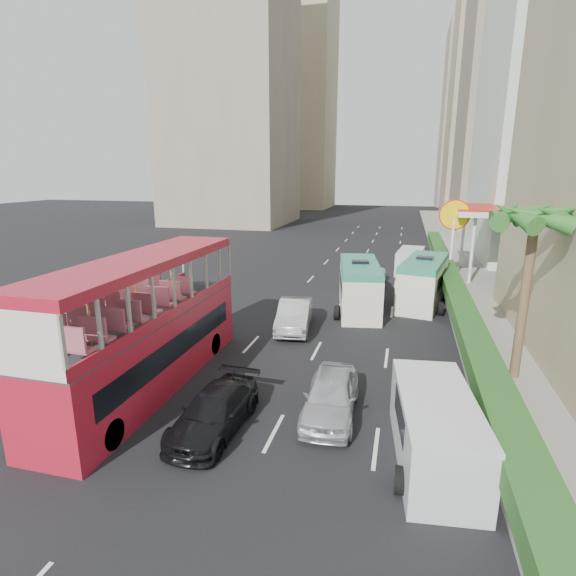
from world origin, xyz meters
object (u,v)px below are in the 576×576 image
(double_decker_bus, at_px, (146,323))
(car_silver_lane_a, at_px, (294,329))
(car_silver_lane_b, at_px, (330,415))
(van_asset, at_px, (369,285))
(minibus_near, at_px, (359,287))
(minibus_far, at_px, (423,282))
(panel_van_far, at_px, (410,261))
(palm_tree, at_px, (524,299))
(shell_station, at_px, (495,243))
(car_black, at_px, (215,429))
(panel_van_near, at_px, (435,429))

(double_decker_bus, distance_m, car_silver_lane_a, 8.98)
(car_silver_lane_b, xyz_separation_m, van_asset, (-0.20, 18.69, 0.00))
(minibus_near, relative_size, minibus_far, 1.00)
(panel_van_far, height_order, palm_tree, palm_tree)
(van_asset, distance_m, shell_station, 10.59)
(car_black, bearing_deg, panel_van_far, 79.13)
(van_asset, bearing_deg, minibus_far, -48.05)
(double_decker_bus, distance_m, panel_van_far, 25.52)
(car_black, bearing_deg, shell_station, 66.54)
(car_silver_lane_b, xyz_separation_m, shell_station, (8.84, 23.44, 2.75))
(minibus_far, bearing_deg, car_silver_lane_b, -92.52)
(car_silver_lane_b, height_order, van_asset, car_silver_lane_b)
(minibus_far, xyz_separation_m, palm_tree, (3.25, -10.24, 1.95))
(panel_van_far, bearing_deg, double_decker_bus, -106.18)
(car_silver_lane_b, height_order, palm_tree, palm_tree)
(car_silver_lane_a, relative_size, car_black, 1.04)
(minibus_near, height_order, shell_station, shell_station)
(car_silver_lane_b, relative_size, palm_tree, 0.67)
(panel_van_near, bearing_deg, car_silver_lane_b, 145.16)
(panel_van_far, bearing_deg, car_black, -96.85)
(double_decker_bus, bearing_deg, car_silver_lane_b, -3.55)
(car_silver_lane_a, bearing_deg, double_decker_bus, -124.50)
(car_silver_lane_b, bearing_deg, minibus_near, 89.51)
(car_silver_lane_a, relative_size, shell_station, 0.58)
(double_decker_bus, relative_size, car_silver_lane_b, 2.57)
(panel_van_far, bearing_deg, shell_station, 1.86)
(double_decker_bus, relative_size, minibus_near, 1.70)
(car_silver_lane_b, xyz_separation_m, car_black, (-3.45, -1.84, 0.00))
(car_black, height_order, shell_station, shell_station)
(car_black, distance_m, palm_tree, 12.36)
(shell_station, bearing_deg, minibus_far, -121.89)
(car_silver_lane_a, xyz_separation_m, car_silver_lane_b, (3.27, -8.14, 0.00))
(car_silver_lane_a, relative_size, van_asset, 1.00)
(van_asset, bearing_deg, panel_van_near, -80.33)
(minibus_near, bearing_deg, car_silver_lane_a, -133.90)
(panel_van_near, bearing_deg, van_asset, 92.98)
(double_decker_bus, height_order, car_silver_lane_a, double_decker_bus)
(palm_tree, bearing_deg, car_silver_lane_a, 159.56)
(car_silver_lane_b, bearing_deg, shell_station, 67.23)
(car_black, bearing_deg, double_decker_bus, 150.83)
(double_decker_bus, height_order, palm_tree, palm_tree)
(van_asset, relative_size, shell_station, 0.58)
(minibus_near, height_order, panel_van_far, minibus_near)
(van_asset, height_order, minibus_near, minibus_near)
(car_silver_lane_a, height_order, palm_tree, palm_tree)
(car_black, bearing_deg, minibus_far, 69.97)
(car_silver_lane_a, height_order, panel_van_near, panel_van_near)
(car_silver_lane_a, distance_m, panel_van_near, 11.90)
(double_decker_bus, relative_size, palm_tree, 1.72)
(double_decker_bus, height_order, car_silver_lane_b, double_decker_bus)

